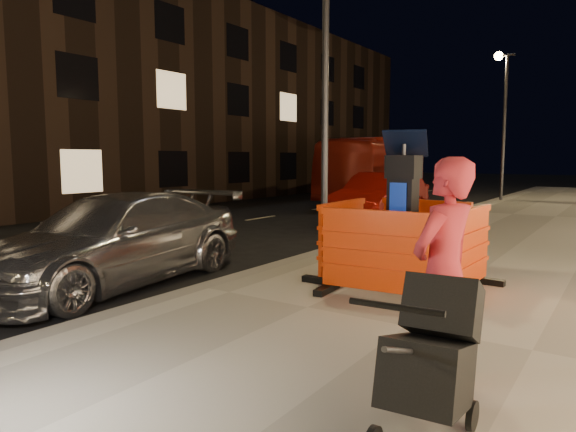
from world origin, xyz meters
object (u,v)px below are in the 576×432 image
Objects in this scene: parking_kiosk at (402,213)px; barrier_kerbside at (342,238)px; barrier_back at (424,236)px; car_red at (381,223)px; barrier_bldgside at (470,251)px; car_silver at (116,283)px; man at (443,273)px; stroller at (428,365)px; barrier_front at (373,255)px; bus_doubledecker at (376,200)px.

parking_kiosk is 1.40× the size of barrier_kerbside.
barrier_back reaches higher than car_red.
parking_kiosk is 1.40× the size of barrier_bldgside.
parking_kiosk is at bearing -67.03° from car_red.
barrier_bldgside reaches higher than car_silver.
car_red is at bearing -138.62° from man.
car_silver is at bearing 121.56° from barrier_kerbside.
man is 1.00m from stroller.
barrier_bldgside is (0.95, 0.00, -0.45)m from parking_kiosk.
car_red is 12.33m from stroller.
bus_doubledecker reaches higher than barrier_front.
barrier_back is 0.15× the size of bus_doubledecker.
man is (5.04, -10.24, 1.05)m from car_red.
man is (2.45, -2.93, 0.33)m from barrier_kerbside.
car_silver is at bearing -140.10° from barrier_back.
man is at bearing -166.81° from barrier_bldgside.
barrier_bldgside is (0.95, -0.95, 0.00)m from barrier_back.
man reaches higher than barrier_front.
barrier_kerbside reaches higher than stroller.
barrier_front is 9.02m from car_red.
barrier_front is at bearing 115.68° from stroller.
car_silver is 4.67× the size of stroller.
man is at bearing -141.49° from barrier_kerbside.
barrier_kerbside reaches higher than car_silver.
bus_doubledecker is at bearing -139.03° from man.
stroller is (8.83, -18.75, 0.66)m from bus_doubledecker.
parking_kiosk reaches higher than car_red.
parking_kiosk is 1.05m from barrier_bldgside.
car_silver is 0.48× the size of bus_doubledecker.
car_red is (-2.60, 7.31, -0.72)m from barrier_kerbside.
parking_kiosk is 1.05m from barrier_kerbside.
bus_doubledecker is (-8.08, 14.92, -0.72)m from barrier_bldgside.
barrier_bldgside is 3.90m from stroller.
bus_doubledecker is (-7.13, 13.97, -0.72)m from barrier_back.
barrier_back is 5.07m from stroller.
parking_kiosk is at bearing -91.37° from barrier_kerbside.
bus_doubledecker reaches higher than barrier_kerbside.
stroller is at bearing -24.89° from car_silver.
car_silver is at bearing -85.59° from man.
barrier_back is at bearing 30.38° from car_silver.
car_silver is at bearing -153.29° from parking_kiosk.
man is at bearing 97.69° from stroller.
car_silver is (-3.89, -1.90, -1.17)m from parking_kiosk.
bus_doubledecker is at bearing 21.14° from barrier_kerbside.
man is at bearing -65.28° from barrier_back.
barrier_bldgside is 1.44× the size of stroller.
barrier_front is 0.81× the size of man.
stroller is (0.20, -0.90, -0.39)m from man.
barrier_kerbside is (-0.95, 0.00, -0.45)m from parking_kiosk.
man reaches higher than car_red.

